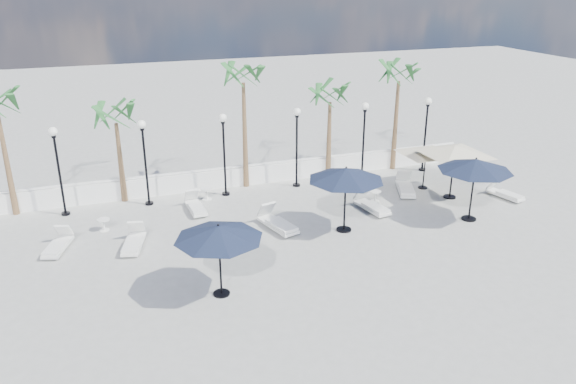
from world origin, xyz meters
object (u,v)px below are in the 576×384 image
object	(u,v)px
lounger_1	(58,245)
parasol_navy_right	(476,165)
lounger_2	(196,206)
lounger_6	(277,223)
lounger_4	(372,205)
parasol_navy_left	(219,233)
lounger_5	(405,187)
lounger_3	(134,242)
lounger_7	(505,193)
parasol_navy_mid	(346,175)
parasol_cream_sq_b	(455,146)
parasol_cream_sq_a	(426,148)

from	to	relation	value
lounger_1	parasol_navy_right	bearing A→B (deg)	9.48
lounger_2	lounger_6	distance (m)	3.99
lounger_4	lounger_6	distance (m)	4.45
parasol_navy_left	parasol_navy_right	xyz separation A→B (m)	(11.11, 2.34, 0.21)
lounger_5	lounger_6	bearing A→B (deg)	-142.55
lounger_3	lounger_6	xyz separation A→B (m)	(5.61, -0.22, 0.03)
lounger_6	lounger_7	world-z (taller)	lounger_6
lounger_2	parasol_navy_left	xyz separation A→B (m)	(-0.48, -6.98, 1.95)
lounger_7	lounger_3	bearing A→B (deg)	163.84
parasol_navy_mid	lounger_5	bearing A→B (deg)	32.54
lounger_4	parasol_navy_right	world-z (taller)	parasol_navy_right
lounger_1	lounger_3	xyz separation A→B (m)	(2.68, -0.69, 0.01)
parasol_navy_left	parasol_cream_sq_b	size ratio (longest dim) A/B	0.53
parasol_navy_right	parasol_navy_mid	bearing A→B (deg)	171.98
lounger_6	parasol_cream_sq_b	distance (m)	8.84
lounger_7	lounger_5	bearing A→B (deg)	137.54
parasol_navy_mid	parasol_navy_right	distance (m)	5.44
lounger_1	lounger_7	xyz separation A→B (m)	(19.19, -1.18, -0.01)
parasol_navy_right	lounger_1	bearing A→B (deg)	170.59
lounger_2	lounger_4	distance (m)	7.61
lounger_3	parasol_navy_right	world-z (taller)	parasol_navy_right
lounger_3	parasol_cream_sq_a	world-z (taller)	parasol_cream_sq_a
lounger_4	parasol_cream_sq_a	xyz separation A→B (m)	(3.60, 1.67, 1.77)
lounger_2	parasol_navy_mid	size ratio (longest dim) A/B	0.63
lounger_1	lounger_7	world-z (taller)	lounger_1
lounger_7	parasol_navy_right	world-z (taller)	parasol_navy_right
parasol_cream_sq_b	lounger_6	bearing A→B (deg)	-175.95
lounger_7	lounger_4	bearing A→B (deg)	159.57
lounger_1	lounger_3	world-z (taller)	lounger_3
lounger_6	parasol_cream_sq_a	bearing A→B (deg)	-0.46
lounger_1	parasol_navy_mid	world-z (taller)	parasol_navy_mid
parasol_cream_sq_b	lounger_2	bearing A→B (deg)	168.64
lounger_6	parasol_cream_sq_a	world-z (taller)	parasol_cream_sq_a
parasol_navy_right	lounger_5	bearing A→B (deg)	104.33
parasol_cream_sq_b	lounger_1	bearing A→B (deg)	178.97
lounger_3	lounger_7	xyz separation A→B (m)	(16.51, -0.48, -0.02)
lounger_7	parasol_cream_sq_a	xyz separation A→B (m)	(-2.87, 2.34, 1.80)
lounger_1	lounger_5	size ratio (longest dim) A/B	0.86
lounger_4	parasol_navy_mid	xyz separation A→B (m)	(-1.96, -1.41, 2.12)
parasol_cream_sq_b	parasol_cream_sq_a	bearing A→B (deg)	109.12
lounger_1	lounger_6	world-z (taller)	lounger_6
lounger_2	lounger_4	size ratio (longest dim) A/B	0.93
lounger_3	lounger_4	bearing A→B (deg)	16.00
lounger_3	parasol_cream_sq_a	xyz separation A→B (m)	(13.64, 1.86, 1.78)
lounger_5	parasol_cream_sq_b	size ratio (longest dim) A/B	0.42
parasol_navy_right	lounger_3	bearing A→B (deg)	171.62
lounger_1	parasol_cream_sq_b	world-z (taller)	parasol_cream_sq_b
lounger_4	parasol_navy_mid	distance (m)	3.22
lounger_5	parasol_navy_right	bearing A→B (deg)	-53.07
lounger_4	lounger_5	bearing A→B (deg)	20.47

